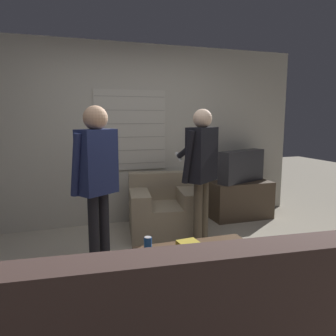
% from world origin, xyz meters
% --- Properties ---
extents(ground_plane, '(16.00, 16.00, 0.00)m').
position_xyz_m(ground_plane, '(0.00, 0.00, 0.00)').
color(ground_plane, '#B2A893').
extents(wall_back, '(5.20, 0.08, 2.55)m').
position_xyz_m(wall_back, '(-0.00, 2.03, 1.28)').
color(wall_back, '#BCB7A8').
rests_on(wall_back, ground_plane).
extents(armchair_beige, '(0.99, 0.92, 0.78)m').
position_xyz_m(armchair_beige, '(0.28, 1.39, 0.31)').
color(armchair_beige, gray).
rests_on(armchair_beige, ground_plane).
extents(coffee_table, '(1.01, 0.54, 0.43)m').
position_xyz_m(coffee_table, '(0.07, -0.27, 0.39)').
color(coffee_table, brown).
rests_on(coffee_table, ground_plane).
extents(tv_stand, '(0.92, 0.44, 0.56)m').
position_xyz_m(tv_stand, '(1.60, 1.64, 0.28)').
color(tv_stand, '#4C3D2D').
rests_on(tv_stand, ground_plane).
extents(tv, '(0.87, 0.51, 0.47)m').
position_xyz_m(tv, '(1.60, 1.64, 0.80)').
color(tv, '#2D2D33').
rests_on(tv, tv_stand).
extents(person_left_standing, '(0.47, 0.78, 1.63)m').
position_xyz_m(person_left_standing, '(-0.66, 0.47, 1.03)').
color(person_left_standing, black).
rests_on(person_left_standing, ground_plane).
extents(person_right_standing, '(0.50, 0.75, 1.62)m').
position_xyz_m(person_right_standing, '(0.53, 0.73, 1.02)').
color(person_right_standing, '#4C4233').
rests_on(person_right_standing, ground_plane).
extents(book_stack, '(0.19, 0.19, 0.07)m').
position_xyz_m(book_stack, '(0.01, -0.21, 0.46)').
color(book_stack, maroon).
rests_on(book_stack, coffee_table).
extents(soda_can, '(0.07, 0.07, 0.13)m').
position_xyz_m(soda_can, '(-0.33, -0.14, 0.49)').
color(soda_can, '#194C9E').
rests_on(soda_can, coffee_table).
extents(spare_remote, '(0.11, 0.13, 0.02)m').
position_xyz_m(spare_remote, '(0.06, -0.17, 0.44)').
color(spare_remote, black).
rests_on(spare_remote, coffee_table).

